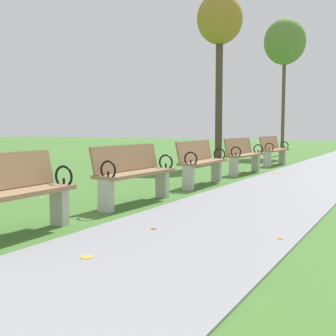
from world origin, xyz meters
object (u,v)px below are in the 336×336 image
Objects in this scene: park_bench_2 at (6,193)px; tree_3 at (220,24)px; park_bench_5 at (243,155)px; tree_4 at (285,43)px; park_bench_4 at (201,161)px; park_bench_3 at (134,172)px; park_bench_6 at (274,150)px.

park_bench_2 is 10.96m from tree_3.
park_bench_5 is 9.12m from tree_4.
park_bench_2 is 0.99× the size of park_bench_4.
park_bench_3 is at bearing -90.00° from park_bench_5.
tree_3 reaches higher than park_bench_4.
tree_3 is (-1.77, 10.07, 3.97)m from park_bench_2.
park_bench_6 is at bearing 90.00° from park_bench_3.
park_bench_4 is at bearing 90.00° from park_bench_3.
park_bench_3 is 2.45m from park_bench_4.
park_bench_3 is (0.00, 2.42, 0.00)m from park_bench_2.
park_bench_6 is (-0.00, 2.78, 0.00)m from park_bench_5.
park_bench_5 is at bearing -82.39° from tree_4.
tree_3 is at bearing -97.39° from tree_4.
tree_4 is at bearing 94.70° from park_bench_3.
park_bench_6 is 0.28× the size of tree_4.
park_bench_2 is 16.06m from tree_4.
park_bench_2 and park_bench_5 have the same top height.
park_bench_6 is (0.00, 7.81, 0.00)m from park_bench_3.
tree_3 reaches higher than park_bench_6.
park_bench_3 is at bearing 90.00° from park_bench_2.
park_bench_5 and park_bench_6 have the same top height.
park_bench_4 is at bearing 90.00° from park_bench_2.
tree_3 reaches higher than park_bench_2.
tree_3 is at bearing 108.83° from park_bench_4.
park_bench_6 is (0.00, 5.35, 0.00)m from park_bench_4.
park_bench_5 is 5.08m from tree_3.
park_bench_2 is at bearing -90.00° from park_bench_5.
park_bench_3 is 1.00× the size of park_bench_6.
park_bench_4 is at bearing -84.22° from tree_4.
park_bench_6 is at bearing 90.00° from park_bench_2.
park_bench_4 is 0.30× the size of tree_3.
park_bench_5 is at bearing -55.99° from tree_3.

